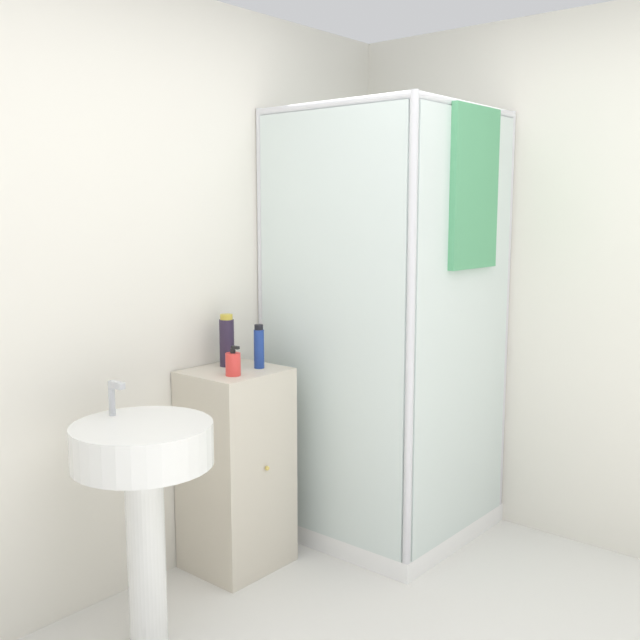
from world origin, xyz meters
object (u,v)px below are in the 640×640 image
object	(u,v)px
shampoo_bottle_tall_black	(227,341)
sink	(143,474)
shampoo_bottle_blue	(259,347)
soap_dispenser	(233,364)

from	to	relation	value
shampoo_bottle_tall_black	sink	bearing A→B (deg)	-156.27
shampoo_bottle_tall_black	shampoo_bottle_blue	distance (m)	0.15
sink	soap_dispenser	distance (m)	0.67
soap_dispenser	shampoo_bottle_tall_black	world-z (taller)	shampoo_bottle_tall_black
sink	shampoo_bottle_blue	bearing A→B (deg)	12.38
shampoo_bottle_tall_black	shampoo_bottle_blue	world-z (taller)	shampoo_bottle_tall_black
sink	shampoo_bottle_tall_black	bearing A→B (deg)	23.73
sink	soap_dispenser	bearing A→B (deg)	13.95
soap_dispenser	shampoo_bottle_blue	xyz separation A→B (m)	(0.18, 0.02, 0.04)
shampoo_bottle_tall_black	soap_dispenser	bearing A→B (deg)	-125.66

